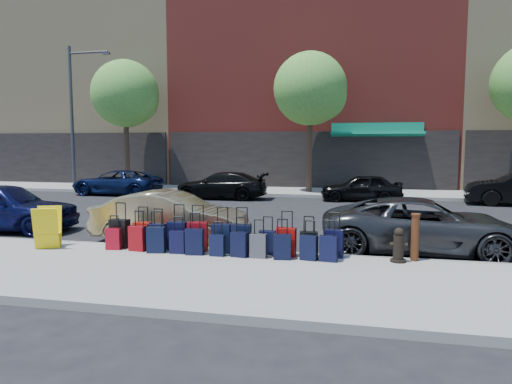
% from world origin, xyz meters
% --- Properties ---
extents(ground, '(120.00, 120.00, 0.00)m').
position_xyz_m(ground, '(0.00, 0.00, 0.00)').
color(ground, black).
rests_on(ground, ground).
extents(sidewalk_near, '(60.00, 4.00, 0.15)m').
position_xyz_m(sidewalk_near, '(0.00, -6.50, 0.07)').
color(sidewalk_near, gray).
rests_on(sidewalk_near, ground).
extents(sidewalk_far, '(60.00, 4.00, 0.15)m').
position_xyz_m(sidewalk_far, '(0.00, 10.00, 0.07)').
color(sidewalk_far, gray).
rests_on(sidewalk_far, ground).
extents(curb_near, '(60.00, 0.08, 0.15)m').
position_xyz_m(curb_near, '(0.00, -4.48, 0.07)').
color(curb_near, gray).
rests_on(curb_near, ground).
extents(curb_far, '(60.00, 0.08, 0.15)m').
position_xyz_m(curb_far, '(0.00, 7.98, 0.07)').
color(curb_far, gray).
rests_on(curb_far, ground).
extents(building_left, '(15.00, 12.12, 16.00)m').
position_xyz_m(building_left, '(-16.00, 17.98, 7.98)').
color(building_left, tan).
rests_on(building_left, ground).
extents(building_center, '(17.00, 12.85, 20.00)m').
position_xyz_m(building_center, '(0.00, 17.99, 9.98)').
color(building_center, maroon).
rests_on(building_center, ground).
extents(tree_left, '(3.80, 3.80, 7.27)m').
position_xyz_m(tree_left, '(-9.86, 9.50, 5.41)').
color(tree_left, black).
rests_on(tree_left, sidewalk_far).
extents(tree_center, '(3.80, 3.80, 7.27)m').
position_xyz_m(tree_center, '(0.64, 9.50, 5.41)').
color(tree_center, black).
rests_on(tree_center, sidewalk_far).
extents(streetlight, '(2.59, 0.18, 8.00)m').
position_xyz_m(streetlight, '(-12.80, 8.80, 4.66)').
color(streetlight, '#333338').
rests_on(streetlight, sidewalk_far).
extents(suitcase_front_0, '(0.46, 0.28, 1.08)m').
position_xyz_m(suitcase_front_0, '(-2.52, -4.84, 0.49)').
color(suitcase_front_0, black).
rests_on(suitcase_front_0, sidewalk_near).
extents(suitcase_front_1, '(0.42, 0.25, 0.99)m').
position_xyz_m(suitcase_front_1, '(-1.96, -4.80, 0.46)').
color(suitcase_front_1, '#B0170B').
rests_on(suitcase_front_1, sidewalk_near).
extents(suitcase_front_2, '(0.41, 0.24, 0.96)m').
position_xyz_m(suitcase_front_2, '(-1.55, -4.84, 0.45)').
color(suitcase_front_2, black).
rests_on(suitcase_front_2, sidewalk_near).
extents(suitcase_front_3, '(0.46, 0.28, 1.07)m').
position_xyz_m(suitcase_front_3, '(-1.04, -4.83, 0.49)').
color(suitcase_front_3, black).
rests_on(suitcase_front_3, sidewalk_near).
extents(suitcase_front_4, '(0.48, 0.32, 1.08)m').
position_xyz_m(suitcase_front_4, '(-0.57, -4.81, 0.49)').
color(suitcase_front_4, maroon).
rests_on(suitcase_front_4, sidewalk_near).
extents(suitcase_front_5, '(0.44, 0.25, 1.05)m').
position_xyz_m(suitcase_front_5, '(0.01, -4.81, 0.48)').
color(suitcase_front_5, black).
rests_on(suitcase_front_5, sidewalk_near).
extents(suitcase_front_6, '(0.44, 0.26, 1.05)m').
position_xyz_m(suitcase_front_6, '(0.46, -4.78, 0.48)').
color(suitcase_front_6, black).
rests_on(suitcase_front_6, sidewalk_near).
extents(suitcase_front_7, '(0.36, 0.20, 0.86)m').
position_xyz_m(suitcase_front_7, '(1.06, -4.79, 0.42)').
color(suitcase_front_7, black).
rests_on(suitcase_front_7, sidewalk_near).
extents(suitcase_front_8, '(0.43, 0.25, 1.01)m').
position_xyz_m(suitcase_front_8, '(1.49, -4.84, 0.47)').
color(suitcase_front_8, '#9E0D0A').
rests_on(suitcase_front_8, sidewalk_near).
extents(suitcase_front_9, '(0.39, 0.24, 0.90)m').
position_xyz_m(suitcase_front_9, '(1.98, -4.85, 0.43)').
color(suitcase_front_9, black).
rests_on(suitcase_front_9, sidewalk_near).
extents(suitcase_front_10, '(0.43, 0.27, 0.99)m').
position_xyz_m(suitcase_front_10, '(2.51, -4.76, 0.46)').
color(suitcase_front_10, black).
rests_on(suitcase_front_10, sidewalk_near).
extents(suitcase_back_0, '(0.36, 0.24, 0.80)m').
position_xyz_m(suitcase_back_0, '(-2.55, -5.08, 0.40)').
color(suitcase_back_0, '#A10A19').
rests_on(suitcase_back_0, sidewalk_near).
extents(suitcase_back_1, '(0.42, 0.27, 0.93)m').
position_xyz_m(suitcase_back_1, '(-1.93, -5.08, 0.44)').
color(suitcase_back_1, maroon).
rests_on(suitcase_back_1, sidewalk_near).
extents(suitcase_back_2, '(0.43, 0.30, 0.95)m').
position_xyz_m(suitcase_back_2, '(-1.44, -5.16, 0.45)').
color(suitcase_back_2, black).
rests_on(suitcase_back_2, sidewalk_near).
extents(suitcase_back_3, '(0.36, 0.22, 0.83)m').
position_xyz_m(suitcase_back_3, '(-0.93, -5.12, 0.41)').
color(suitcase_back_3, black).
rests_on(suitcase_back_3, sidewalk_near).
extents(suitcase_back_4, '(0.42, 0.27, 0.94)m').
position_xyz_m(suitcase_back_4, '(-0.52, -5.15, 0.44)').
color(suitcase_back_4, black).
rests_on(suitcase_back_4, sidewalk_near).
extents(suitcase_back_5, '(0.32, 0.19, 0.76)m').
position_xyz_m(suitcase_back_5, '(0.01, -5.16, 0.39)').
color(suitcase_back_5, black).
rests_on(suitcase_back_5, sidewalk_near).
extents(suitcase_back_6, '(0.40, 0.27, 0.88)m').
position_xyz_m(suitcase_back_6, '(0.51, -5.13, 0.42)').
color(suitcase_back_6, black).
rests_on(suitcase_back_6, sidewalk_near).
extents(suitcase_back_7, '(0.35, 0.21, 0.84)m').
position_xyz_m(suitcase_back_7, '(0.93, -5.13, 0.41)').
color(suitcase_back_7, '#424248').
rests_on(suitcase_back_7, sidewalk_near).
extents(suitcase_back_8, '(0.39, 0.26, 0.87)m').
position_xyz_m(suitcase_back_8, '(1.45, -5.16, 0.42)').
color(suitcase_back_8, black).
rests_on(suitcase_back_8, sidewalk_near).
extents(suitcase_back_9, '(0.39, 0.27, 0.85)m').
position_xyz_m(suitcase_back_9, '(2.01, -5.09, 0.42)').
color(suitcase_back_9, black).
rests_on(suitcase_back_9, sidewalk_near).
extents(suitcase_back_10, '(0.38, 0.25, 0.87)m').
position_xyz_m(suitcase_back_10, '(2.43, -5.11, 0.42)').
color(suitcase_back_10, black).
rests_on(suitcase_back_10, sidewalk_near).
extents(fire_hydrant, '(0.36, 0.33, 0.72)m').
position_xyz_m(fire_hydrant, '(3.86, -4.85, 0.48)').
color(fire_hydrant, black).
rests_on(fire_hydrant, sidewalk_near).
extents(bollard, '(0.19, 0.19, 1.00)m').
position_xyz_m(bollard, '(4.20, -4.67, 0.67)').
color(bollard, '#38190C').
rests_on(bollard, sidewalk_near).
extents(display_rack, '(0.74, 0.77, 0.98)m').
position_xyz_m(display_rack, '(-4.14, -5.29, 0.63)').
color(display_rack, yellow).
rests_on(display_rack, sidewalk_near).
extents(car_near_0, '(4.55, 2.26, 1.49)m').
position_xyz_m(car_near_0, '(-7.40, -3.02, 0.75)').
color(car_near_0, '#0C0F39').
rests_on(car_near_0, ground).
extents(car_near_1, '(4.12, 1.45, 1.36)m').
position_xyz_m(car_near_1, '(-1.84, -3.38, 0.68)').
color(car_near_1, tan).
rests_on(car_near_1, ground).
extents(car_near_2, '(4.81, 2.33, 1.32)m').
position_xyz_m(car_near_2, '(4.56, -3.20, 0.66)').
color(car_near_2, '#323234').
rests_on(car_near_2, ground).
extents(car_far_0, '(4.76, 2.35, 1.30)m').
position_xyz_m(car_far_0, '(-9.33, 7.09, 0.65)').
color(car_far_0, '#0D183D').
rests_on(car_far_0, ground).
extents(car_far_1, '(4.55, 1.96, 1.31)m').
position_xyz_m(car_far_1, '(-3.48, 6.53, 0.65)').
color(car_far_1, black).
rests_on(car_far_1, ground).
extents(car_far_2, '(3.81, 1.76, 1.26)m').
position_xyz_m(car_far_2, '(3.18, 7.07, 0.63)').
color(car_far_2, black).
rests_on(car_far_2, ground).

